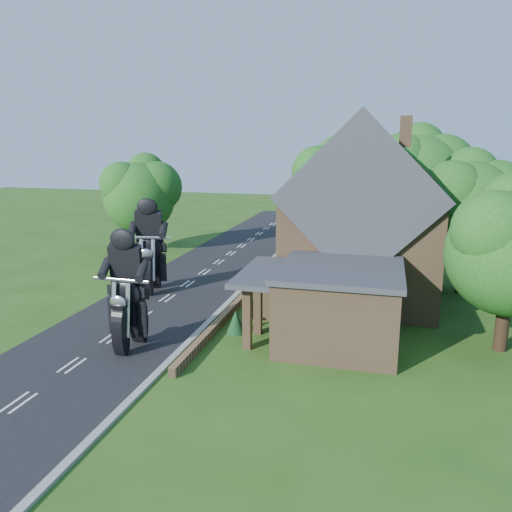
% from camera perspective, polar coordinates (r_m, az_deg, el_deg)
% --- Properties ---
extents(ground, '(120.00, 120.00, 0.00)m').
position_cam_1_polar(ground, '(26.32, -12.83, -6.68)').
color(ground, '#244914').
rests_on(ground, ground).
extents(road, '(7.00, 80.00, 0.02)m').
position_cam_1_polar(road, '(26.31, -12.83, -6.66)').
color(road, black).
rests_on(road, ground).
extents(kerb, '(0.30, 80.00, 0.12)m').
position_cam_1_polar(kerb, '(24.88, -5.29, -7.42)').
color(kerb, gray).
rests_on(kerb, ground).
extents(garden_wall, '(0.30, 22.00, 0.40)m').
position_cam_1_polar(garden_wall, '(29.16, -0.74, -3.98)').
color(garden_wall, brown).
rests_on(garden_wall, ground).
extents(house, '(9.54, 8.64, 10.24)m').
position_cam_1_polar(house, '(28.24, 12.02, 3.80)').
color(house, brown).
rests_on(house, ground).
extents(annex, '(7.05, 5.94, 3.44)m').
position_cam_1_polar(annex, '(22.27, 9.18, -5.35)').
color(annex, brown).
rests_on(annex, ground).
extents(tree_house_right, '(6.51, 6.00, 8.40)m').
position_cam_1_polar(tree_house_right, '(31.08, 23.80, 5.38)').
color(tree_house_right, black).
rests_on(tree_house_right, ground).
extents(tree_behind_house, '(7.81, 7.20, 10.08)m').
position_cam_1_polar(tree_behind_house, '(38.18, 18.56, 8.59)').
color(tree_behind_house, black).
rests_on(tree_behind_house, ground).
extents(tree_behind_left, '(6.94, 6.40, 9.16)m').
position_cam_1_polar(tree_behind_left, '(39.28, 9.54, 8.46)').
color(tree_behind_left, black).
rests_on(tree_behind_left, ground).
extents(tree_far_road, '(6.08, 5.60, 7.84)m').
position_cam_1_polar(tree_far_road, '(40.70, -12.66, 7.22)').
color(tree_far_road, black).
rests_on(tree_far_road, ground).
extents(shrub_a, '(0.90, 0.90, 1.10)m').
position_cam_1_polar(shrub_a, '(23.32, -2.31, -7.50)').
color(shrub_a, black).
rests_on(shrub_a, ground).
extents(shrub_b, '(0.90, 0.90, 1.10)m').
position_cam_1_polar(shrub_b, '(25.59, -0.67, -5.61)').
color(shrub_b, black).
rests_on(shrub_b, ground).
extents(shrub_c, '(0.90, 0.90, 1.10)m').
position_cam_1_polar(shrub_c, '(27.89, 0.70, -4.03)').
color(shrub_c, black).
rests_on(shrub_c, ground).
extents(shrub_d, '(0.90, 0.90, 1.10)m').
position_cam_1_polar(shrub_d, '(32.58, 2.83, -1.53)').
color(shrub_d, black).
rests_on(shrub_d, ground).
extents(shrub_e, '(0.90, 0.90, 1.10)m').
position_cam_1_polar(shrub_e, '(34.96, 3.68, -0.54)').
color(shrub_e, black).
rests_on(shrub_e, ground).
extents(shrub_f, '(0.90, 0.90, 1.10)m').
position_cam_1_polar(shrub_f, '(37.35, 4.42, 0.33)').
color(shrub_f, black).
rests_on(shrub_f, ground).
extents(motorcycle_lead, '(0.49, 1.71, 1.58)m').
position_cam_1_polar(motorcycle_lead, '(22.14, -14.17, -8.39)').
color(motorcycle_lead, black).
rests_on(motorcycle_lead, ground).
extents(motorcycle_follow, '(0.77, 1.85, 1.67)m').
position_cam_1_polar(motorcycle_follow, '(30.00, -11.85, -2.52)').
color(motorcycle_follow, black).
rests_on(motorcycle_follow, ground).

